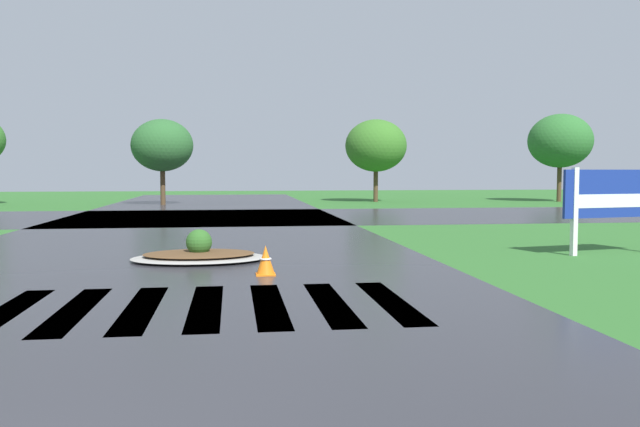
{
  "coord_description": "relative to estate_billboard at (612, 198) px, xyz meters",
  "views": [
    {
      "loc": [
        1.28,
        -3.58,
        1.94
      ],
      "look_at": [
        3.25,
        11.04,
        0.97
      ],
      "focal_mm": 36.83,
      "sensor_mm": 36.0,
      "label": 1
    }
  ],
  "objects": [
    {
      "name": "traffic_cone",
      "position": [
        -8.14,
        -2.07,
        -1.05
      ],
      "size": [
        0.36,
        0.36,
        0.56
      ],
      "color": "orange",
      "rests_on": "ground"
    },
    {
      "name": "asphalt_roadway",
      "position": [
        -10.03,
        -0.59,
        -1.31
      ],
      "size": [
        11.29,
        80.0,
        0.01
      ],
      "primitive_type": "cube",
      "color": "#2B2B30",
      "rests_on": "ground"
    },
    {
      "name": "median_island",
      "position": [
        -9.46,
        0.1,
        -1.18
      ],
      "size": [
        2.91,
        2.0,
        0.68
      ],
      "color": "#9E9B93",
      "rests_on": "ground"
    },
    {
      "name": "crosswalk_stripes",
      "position": [
        -10.03,
        -4.77,
        -1.31
      ],
      "size": [
        7.65,
        3.27,
        0.01
      ],
      "color": "white",
      "rests_on": "ground"
    },
    {
      "name": "background_treeline",
      "position": [
        -2.99,
        24.8,
        2.27
      ],
      "size": [
        38.1,
        5.69,
        5.47
      ],
      "color": "#4C3823",
      "rests_on": "ground"
    },
    {
      "name": "estate_billboard",
      "position": [
        0.0,
        0.0,
        0.0
      ],
      "size": [
        2.64,
        0.59,
        2.01
      ],
      "rotation": [
        0.0,
        0.0,
        3.33
      ],
      "color": "white",
      "rests_on": "ground"
    },
    {
      "name": "asphalt_cross_road",
      "position": [
        -10.03,
        13.57,
        -1.31
      ],
      "size": [
        90.0,
        10.16,
        0.01
      ],
      "primitive_type": "cube",
      "color": "#2B2B30",
      "rests_on": "ground"
    }
  ]
}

